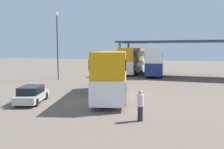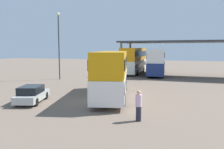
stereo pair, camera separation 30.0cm
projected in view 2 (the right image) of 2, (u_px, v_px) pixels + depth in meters
name	position (u px, v px, depth m)	size (l,w,h in m)	color
ground_plane	(97.00, 102.00, 18.22)	(140.00, 140.00, 0.00)	#6E5D50
double_decker_main	(112.00, 72.00, 20.14)	(4.98, 10.67, 4.01)	white
parked_hatchback	(32.00, 94.00, 18.15)	(2.74, 4.22, 1.35)	#ADB3B1
double_decker_near_canopy	(134.00, 60.00, 39.45)	(2.87, 10.58, 4.40)	white
double_decker_mid_row	(157.00, 61.00, 37.22)	(3.54, 11.07, 4.17)	navy
depot_canopy	(189.00, 43.00, 34.54)	(21.06, 6.76, 5.46)	#33353A
lamppost_tall	(59.00, 39.00, 31.50)	(0.44, 0.44, 9.17)	#33353A
pedestrian_waiting	(139.00, 106.00, 13.44)	(0.38, 0.38, 1.84)	#262633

